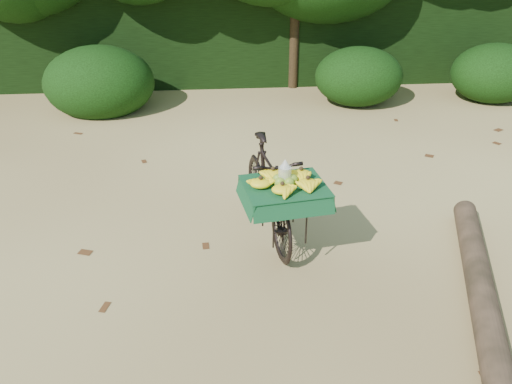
{
  "coord_description": "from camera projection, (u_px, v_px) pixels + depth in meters",
  "views": [
    {
      "loc": [
        -1.1,
        -4.91,
        3.15
      ],
      "look_at": [
        -0.72,
        -0.39,
        0.76
      ],
      "focal_mm": 38.0,
      "sensor_mm": 36.0,
      "label": 1
    }
  ],
  "objects": [
    {
      "name": "ground",
      "position": [
        319.0,
        234.0,
        5.88
      ],
      "size": [
        80.0,
        80.0,
        0.0
      ],
      "primitive_type": "plane",
      "color": "tan",
      "rests_on": "ground"
    },
    {
      "name": "vendor_bicycle",
      "position": [
        269.0,
        190.0,
        5.65
      ],
      "size": [
        0.88,
        1.86,
        1.06
      ],
      "rotation": [
        0.0,
        0.0,
        0.15
      ],
      "color": "black",
      "rests_on": "ground"
    },
    {
      "name": "fallen_log",
      "position": [
        483.0,
        303.0,
        4.68
      ],
      "size": [
        1.29,
        3.25,
        0.24
      ],
      "primitive_type": "cylinder",
      "rotation": [
        1.57,
        0.0,
        -0.32
      ],
      "color": "brown",
      "rests_on": "ground"
    },
    {
      "name": "hedge_backdrop",
      "position": [
        263.0,
        32.0,
        11.01
      ],
      "size": [
        26.0,
        1.8,
        1.8
      ],
      "primitive_type": "cube",
      "color": "black",
      "rests_on": "ground"
    },
    {
      "name": "bush_clumps",
      "position": [
        302.0,
        81.0,
        9.5
      ],
      "size": [
        8.8,
        1.7,
        0.9
      ],
      "primitive_type": null,
      "color": "black",
      "rests_on": "ground"
    },
    {
      "name": "leaf_litter",
      "position": [
        309.0,
        205.0,
        6.45
      ],
      "size": [
        7.0,
        7.3,
        0.01
      ],
      "primitive_type": null,
      "color": "#4E2C14",
      "rests_on": "ground"
    }
  ]
}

